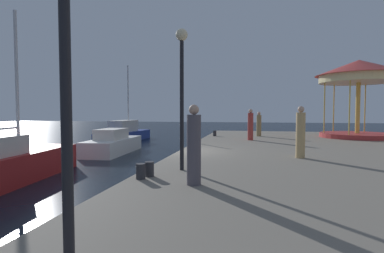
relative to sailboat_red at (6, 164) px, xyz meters
The scene contains 14 objects.
ground_plane 6.76m from the sailboat_red, 36.90° to the left, with size 120.00×120.00×0.00m, color black.
quay_dock 13.72m from the sailboat_red, 17.11° to the left, with size 15.47×29.24×0.80m, color gray.
sailboat_red is the anchor object (origin of this frame).
motorboat_white 7.95m from the sailboat_red, 88.39° to the left, with size 2.18×5.44×1.51m.
sailboat_blue 15.46m from the sailboat_red, 98.61° to the left, with size 2.26×7.15×6.67m.
carousel 20.69m from the sailboat_red, 39.80° to the left, with size 5.54×5.54×5.22m.
lamp_post_mid_promenade 7.18m from the sailboat_red, ahead, with size 0.36×0.36×4.20m.
bollard_north 6.01m from the sailboat_red, 16.93° to the right, with size 0.24×0.24×0.40m, color #2D2D33.
bollard_center 13.70m from the sailboat_red, 64.19° to the left, with size 0.24×0.24×0.40m, color #2D2D33.
bollard_south 6.04m from the sailboat_red, 13.40° to the right, with size 0.24×0.24×0.40m, color #2D2D33.
person_near_carousel 12.96m from the sailboat_red, 48.88° to the left, with size 0.34×0.34×1.92m.
person_mid_promenade 15.75m from the sailboat_red, 54.73° to the left, with size 0.34×0.34×1.75m.
person_by_the_water 10.82m from the sailboat_red, 15.20° to the left, with size 0.34×0.34×1.96m.
person_far_corner 7.59m from the sailboat_red, 16.09° to the right, with size 0.34×0.34×1.92m.
Camera 1 is at (3.20, -13.11, 2.55)m, focal length 28.06 mm.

